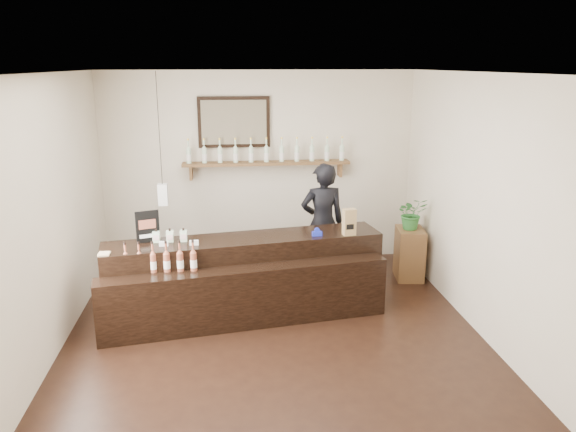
{
  "coord_description": "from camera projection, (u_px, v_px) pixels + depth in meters",
  "views": [
    {
      "loc": [
        -0.47,
        -5.59,
        2.89
      ],
      "look_at": [
        0.23,
        0.7,
        1.16
      ],
      "focal_mm": 35.0,
      "sensor_mm": 36.0,
      "label": 1
    }
  ],
  "objects": [
    {
      "name": "ground",
      "position": [
        275.0,
        335.0,
        6.17
      ],
      "size": [
        5.0,
        5.0,
        0.0
      ],
      "primitive_type": "plane",
      "color": "black",
      "rests_on": "ground"
    },
    {
      "name": "room_shell",
      "position": [
        273.0,
        183.0,
        5.72
      ],
      "size": [
        5.0,
        5.0,
        5.0
      ],
      "color": "beige",
      "rests_on": "ground"
    },
    {
      "name": "back_wall_decor",
      "position": [
        248.0,
        145.0,
        7.97
      ],
      "size": [
        2.66,
        0.96,
        1.69
      ],
      "color": "brown",
      "rests_on": "ground"
    },
    {
      "name": "counter",
      "position": [
        245.0,
        280.0,
        6.58
      ],
      "size": [
        3.31,
        1.36,
        1.07
      ],
      "color": "black",
      "rests_on": "ground"
    },
    {
      "name": "promo_sign",
      "position": [
        148.0,
        227.0,
        6.36
      ],
      "size": [
        0.26,
        0.11,
        0.37
      ],
      "color": "black",
      "rests_on": "counter"
    },
    {
      "name": "paper_bag",
      "position": [
        349.0,
        222.0,
        6.65
      ],
      "size": [
        0.16,
        0.13,
        0.32
      ],
      "color": "olive",
      "rests_on": "counter"
    },
    {
      "name": "tape_dispenser",
      "position": [
        317.0,
        233.0,
        6.63
      ],
      "size": [
        0.12,
        0.05,
        0.1
      ],
      "color": "#1927B2",
      "rests_on": "counter"
    },
    {
      "name": "side_cabinet",
      "position": [
        409.0,
        254.0,
        7.73
      ],
      "size": [
        0.41,
        0.53,
        0.71
      ],
      "color": "brown",
      "rests_on": "ground"
    },
    {
      "name": "potted_plant",
      "position": [
        412.0,
        213.0,
        7.58
      ],
      "size": [
        0.41,
        0.36,
        0.44
      ],
      "primitive_type": "imported",
      "rotation": [
        0.0,
        0.0,
        0.04
      ],
      "color": "#2C6F2D",
      "rests_on": "side_cabinet"
    },
    {
      "name": "shopkeeper",
      "position": [
        323.0,
        215.0,
        7.5
      ],
      "size": [
        0.71,
        0.5,
        1.84
      ],
      "primitive_type": "imported",
      "rotation": [
        0.0,
        0.0,
        3.23
      ],
      "color": "black",
      "rests_on": "ground"
    }
  ]
}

